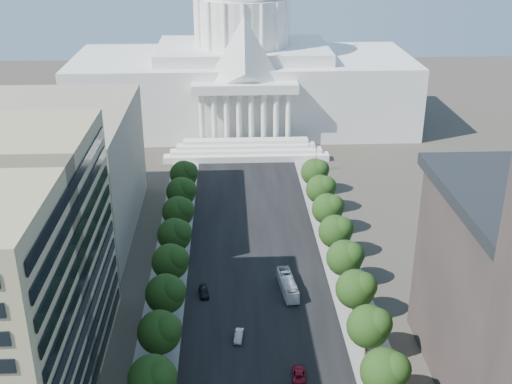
{
  "coord_description": "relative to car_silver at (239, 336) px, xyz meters",
  "views": [
    {
      "loc": [
        -5.66,
        -43.33,
        71.86
      ],
      "look_at": [
        0.06,
        81.38,
        17.36
      ],
      "focal_mm": 45.0,
      "sensor_mm": 36.0,
      "label": 1
    }
  ],
  "objects": [
    {
      "name": "tree_l_f",
      "position": [
        -13.28,
        18.09,
        5.75
      ],
      "size": [
        7.79,
        7.6,
        9.97
      ],
      "color": "#33261C",
      "rests_on": "ground"
    },
    {
      "name": "car_red",
      "position": [
        9.89,
        -11.02,
        -0.02
      ],
      "size": [
        2.7,
        5.12,
        1.37
      ],
      "primitive_type": "imported",
      "rotation": [
        0.0,
        0.0,
        3.05
      ],
      "color": "maroon",
      "rests_on": "ground"
    },
    {
      "name": "streetlight_c",
      "position": [
        24.28,
        6.28,
        5.12
      ],
      "size": [
        2.61,
        0.44,
        9.0
      ],
      "color": "gray",
      "rests_on": "ground"
    },
    {
      "name": "sidewalk_left",
      "position": [
        -14.62,
        36.28,
        -0.7
      ],
      "size": [
        8.0,
        260.0,
        0.02
      ],
      "primitive_type": "cube",
      "color": "gray",
      "rests_on": "ground"
    },
    {
      "name": "tree_l_i",
      "position": [
        -13.28,
        54.09,
        5.75
      ],
      "size": [
        7.79,
        7.6,
        9.97
      ],
      "color": "#33261C",
      "rests_on": "ground"
    },
    {
      "name": "tree_l_d",
      "position": [
        -13.28,
        -5.91,
        5.75
      ],
      "size": [
        7.79,
        7.6,
        9.97
      ],
      "color": "#33261C",
      "rests_on": "ground"
    },
    {
      "name": "sidewalk_right",
      "position": [
        23.38,
        36.28,
        -0.7
      ],
      "size": [
        8.0,
        260.0,
        0.02
      ],
      "primitive_type": "cube",
      "color": "gray",
      "rests_on": "ground"
    },
    {
      "name": "tree_r_d",
      "position": [
        22.72,
        -5.91,
        5.75
      ],
      "size": [
        7.79,
        7.6,
        9.97
      ],
      "color": "#33261C",
      "rests_on": "ground"
    },
    {
      "name": "tree_r_e",
      "position": [
        22.72,
        6.09,
        5.75
      ],
      "size": [
        7.79,
        7.6,
        9.97
      ],
      "color": "#33261C",
      "rests_on": "ground"
    },
    {
      "name": "tree_l_c",
      "position": [
        -13.28,
        -17.91,
        5.75
      ],
      "size": [
        7.79,
        7.6,
        9.97
      ],
      "color": "#33261C",
      "rests_on": "ground"
    },
    {
      "name": "tree_r_j",
      "position": [
        22.72,
        66.09,
        5.75
      ],
      "size": [
        7.79,
        7.6,
        9.97
      ],
      "color": "#33261C",
      "rests_on": "ground"
    },
    {
      "name": "tree_r_i",
      "position": [
        22.72,
        54.09,
        5.75
      ],
      "size": [
        7.79,
        7.6,
        9.97
      ],
      "color": "#33261C",
      "rests_on": "ground"
    },
    {
      "name": "office_block_left_far",
      "position": [
        -43.62,
        46.28,
        14.3
      ],
      "size": [
        38.0,
        52.0,
        30.0
      ],
      "primitive_type": "cube",
      "color": "gray",
      "rests_on": "ground"
    },
    {
      "name": "tree_r_c",
      "position": [
        22.72,
        -17.91,
        5.75
      ],
      "size": [
        7.79,
        7.6,
        9.97
      ],
      "color": "#33261C",
      "rests_on": "ground"
    },
    {
      "name": "streetlight_d",
      "position": [
        24.28,
        31.28,
        5.12
      ],
      "size": [
        2.61,
        0.44,
        9.0
      ],
      "color": "gray",
      "rests_on": "ground"
    },
    {
      "name": "streetlight_b",
      "position": [
        24.28,
        -18.72,
        5.12
      ],
      "size": [
        2.61,
        0.44,
        9.0
      ],
      "color": "gray",
      "rests_on": "ground"
    },
    {
      "name": "car_silver",
      "position": [
        0.0,
        0.0,
        0.0
      ],
      "size": [
        2.04,
        4.42,
        1.4
      ],
      "primitive_type": "imported",
      "rotation": [
        0.0,
        0.0,
        -0.13
      ],
      "color": "#94969B",
      "rests_on": "ground"
    },
    {
      "name": "streetlight_f",
      "position": [
        24.28,
        81.28,
        5.12
      ],
      "size": [
        2.61,
        0.44,
        9.0
      ],
      "color": "gray",
      "rests_on": "ground"
    },
    {
      "name": "tree_r_f",
      "position": [
        22.72,
        18.09,
        5.75
      ],
      "size": [
        7.79,
        7.6,
        9.97
      ],
      "color": "#33261C",
      "rests_on": "ground"
    },
    {
      "name": "tree_l_g",
      "position": [
        -13.28,
        30.09,
        5.75
      ],
      "size": [
        7.79,
        7.6,
        9.97
      ],
      "color": "#33261C",
      "rests_on": "ground"
    },
    {
      "name": "streetlight_e",
      "position": [
        24.28,
        56.28,
        5.12
      ],
      "size": [
        2.61,
        0.44,
        9.0
      ],
      "color": "gray",
      "rests_on": "ground"
    },
    {
      "name": "tree_l_h",
      "position": [
        -13.28,
        42.09,
        5.75
      ],
      "size": [
        7.79,
        7.6,
        9.97
      ],
      "color": "#33261C",
      "rests_on": "ground"
    },
    {
      "name": "city_bus",
      "position": [
        10.42,
        15.72,
        0.88
      ],
      "size": [
        3.86,
        11.57,
        3.16
      ],
      "primitive_type": "imported",
      "rotation": [
        0.0,
        0.0,
        0.11
      ],
      "color": "white",
      "rests_on": "ground"
    },
    {
      "name": "capitol",
      "position": [
        4.38,
        131.17,
        19.31
      ],
      "size": [
        120.0,
        56.0,
        73.0
      ],
      "color": "white",
      "rests_on": "ground"
    },
    {
      "name": "car_dark_b",
      "position": [
        -6.82,
        15.08,
        -0.04
      ],
      "size": [
        2.49,
        4.81,
        1.33
      ],
      "primitive_type": "imported",
      "rotation": [
        0.0,
        0.0,
        0.14
      ],
      "color": "black",
      "rests_on": "ground"
    },
    {
      "name": "tree_r_h",
      "position": [
        22.72,
        42.09,
        5.75
      ],
      "size": [
        7.79,
        7.6,
        9.97
      ],
      "color": "#33261C",
      "rests_on": "ground"
    },
    {
      "name": "tree_r_g",
      "position": [
        22.72,
        30.09,
        5.75
      ],
      "size": [
        7.79,
        7.6,
        9.97
      ],
      "color": "#33261C",
      "rests_on": "ground"
    },
    {
      "name": "tree_l_e",
      "position": [
        -13.28,
        6.09,
        5.75
      ],
      "size": [
        7.79,
        7.6,
        9.97
      ],
      "color": "#33261C",
      "rests_on": "ground"
    },
    {
      "name": "road_asphalt",
      "position": [
        4.38,
        36.28,
        -0.7
      ],
      "size": [
        30.0,
        260.0,
        0.01
      ],
      "primitive_type": "cube",
      "color": "black",
      "rests_on": "ground"
    },
    {
      "name": "tree_l_j",
      "position": [
        -13.28,
        66.09,
        5.75
      ],
      "size": [
        7.79,
        7.6,
        9.97
      ],
      "color": "#33261C",
      "rests_on": "ground"
    }
  ]
}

